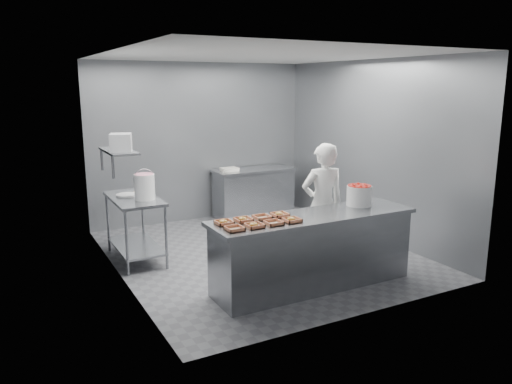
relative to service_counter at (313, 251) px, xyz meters
The scene contains 24 objects.
floor 1.42m from the service_counter, 90.00° to the left, with size 4.50×4.50×0.00m, color #4C4C51.
ceiling 2.71m from the service_counter, 90.00° to the left, with size 4.50×4.50×0.00m, color white.
wall_back 3.72m from the service_counter, 90.00° to the left, with size 4.00×0.04×2.80m, color slate.
wall_left 2.59m from the service_counter, 145.98° to the left, with size 0.04×4.50×2.80m, color slate.
wall_right 2.59m from the service_counter, 34.02° to the left, with size 0.04×4.50×2.80m, color slate.
service_counter is the anchor object (origin of this frame).
prep_table 2.56m from the service_counter, 130.24° to the left, with size 0.60×1.20×0.90m.
back_counter 3.37m from the service_counter, 74.52° to the left, with size 1.50×0.60×0.90m.
wall_shelf 2.88m from the service_counter, 133.03° to the left, with size 0.35×0.90×0.03m, color slate.
tray_0 1.22m from the service_counter, behind, with size 0.19×0.18×0.04m.
tray_1 1.01m from the service_counter, behind, with size 0.19×0.18×0.06m.
tray_2 0.80m from the service_counter, 168.18° to the right, with size 0.19×0.18×0.04m.
tray_3 0.63m from the service_counter, 161.55° to the right, with size 0.19×0.18×0.06m.
tray_4 1.22m from the service_counter, behind, with size 0.19×0.18×0.06m.
tray_5 1.01m from the service_counter, behind, with size 0.19×0.18×0.06m.
tray_6 0.80m from the service_counter, 168.17° to the left, with size 0.19×0.18×0.04m.
tray_7 0.63m from the service_counter, 161.53° to the left, with size 0.19×0.18×0.06m.
worker 0.90m from the service_counter, 47.38° to the left, with size 0.61×0.40×1.67m, color white.
strawberry_tub 0.98m from the service_counter, ahead, with size 0.32×0.32×0.26m.
glaze_bucket 2.42m from the service_counter, 131.61° to the left, with size 0.29×0.27×0.42m.
bucket_lid 2.74m from the service_counter, 129.34° to the left, with size 0.30×0.30×0.02m, color silver.
rag 2.68m from the service_counter, 125.18° to the left, with size 0.15×0.13×0.02m, color #CCB28C.
appliance 2.83m from the service_counter, 135.42° to the left, with size 0.27×0.31×0.23m, color gray.
paper_stack 3.31m from the service_counter, 82.80° to the left, with size 0.30×0.22×0.06m, color silver.
Camera 1 is at (-3.31, -6.09, 2.42)m, focal length 35.00 mm.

